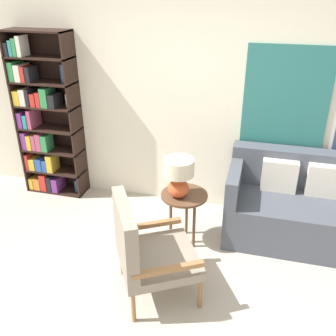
% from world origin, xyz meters
% --- Properties ---
extents(ground_plane, '(14.00, 14.00, 0.00)m').
position_xyz_m(ground_plane, '(0.00, 0.00, 0.00)').
color(ground_plane, '#B2A899').
extents(wall_back, '(6.40, 0.08, 2.70)m').
position_xyz_m(wall_back, '(0.06, 2.03, 1.35)').
color(wall_back, silver).
rests_on(wall_back, ground_plane).
extents(bookshelf, '(0.75, 0.30, 1.99)m').
position_xyz_m(bookshelf, '(-1.75, 1.85, 0.93)').
color(bookshelf, black).
rests_on(bookshelf, ground_plane).
extents(armchair, '(0.88, 0.88, 0.91)m').
position_xyz_m(armchair, '(-0.01, 0.39, 0.49)').
color(armchair, olive).
rests_on(armchair, ground_plane).
extents(couch, '(1.91, 0.81, 0.89)m').
position_xyz_m(couch, '(1.50, 1.60, 0.35)').
color(couch, '#474C56').
rests_on(couch, ground_plane).
extents(side_table, '(0.46, 0.46, 0.57)m').
position_xyz_m(side_table, '(0.15, 1.20, 0.49)').
color(side_table, brown).
rests_on(side_table, ground_plane).
extents(table_lamp, '(0.29, 0.29, 0.40)m').
position_xyz_m(table_lamp, '(0.11, 1.14, 0.80)').
color(table_lamp, '#C65128').
rests_on(table_lamp, side_table).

